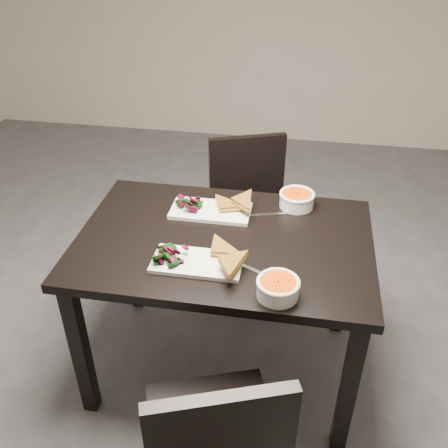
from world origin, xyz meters
name	(u,v)px	position (x,y,z in m)	size (l,w,h in m)	color
ground	(187,323)	(0.00, 0.00, 0.00)	(5.00, 5.00, 0.00)	#47474C
table	(224,258)	(0.24, -0.23, 0.65)	(1.20, 0.80, 0.75)	black
chair_near	(216,442)	(0.34, -0.96, 0.48)	(0.54, 0.54, 0.85)	black
chair_far	(251,206)	(0.27, 0.46, 0.48)	(0.54, 0.54, 0.85)	black
plate_near	(197,263)	(0.17, -0.42, 0.76)	(0.34, 0.17, 0.02)	white
sandwich_near	(215,254)	(0.24, -0.41, 0.79)	(0.17, 0.13, 0.06)	#A47922
salad_near	(171,253)	(0.07, -0.42, 0.79)	(0.11, 0.10, 0.05)	black
soup_bowl_near	(278,287)	(0.49, -0.54, 0.79)	(0.15, 0.15, 0.07)	white
cutlery_near	(259,273)	(0.41, -0.43, 0.75)	(0.18, 0.02, 0.00)	silver
plate_far	(211,211)	(0.15, -0.05, 0.76)	(0.35, 0.17, 0.02)	white
sandwich_far	(225,207)	(0.22, -0.07, 0.80)	(0.17, 0.13, 0.06)	#A47922
salad_far	(188,202)	(0.05, -0.05, 0.79)	(0.11, 0.10, 0.05)	black
soup_bowl_far	(297,199)	(0.52, 0.07, 0.79)	(0.16, 0.16, 0.07)	white
cutlery_far	(266,214)	(0.39, -0.03, 0.75)	(0.18, 0.02, 0.00)	silver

